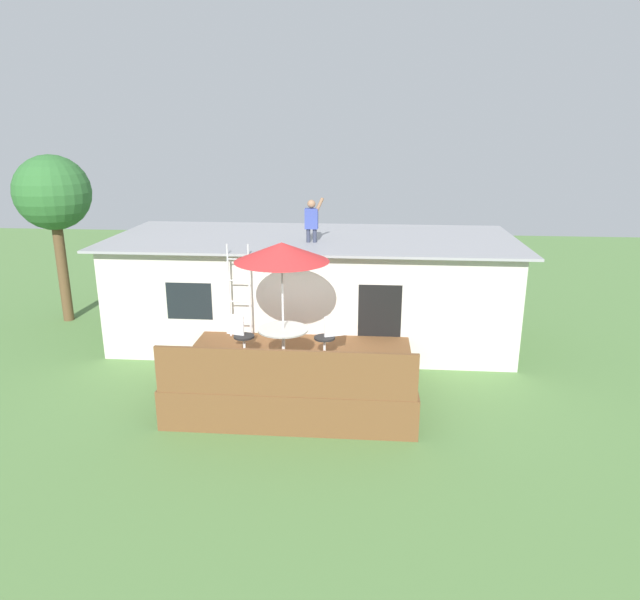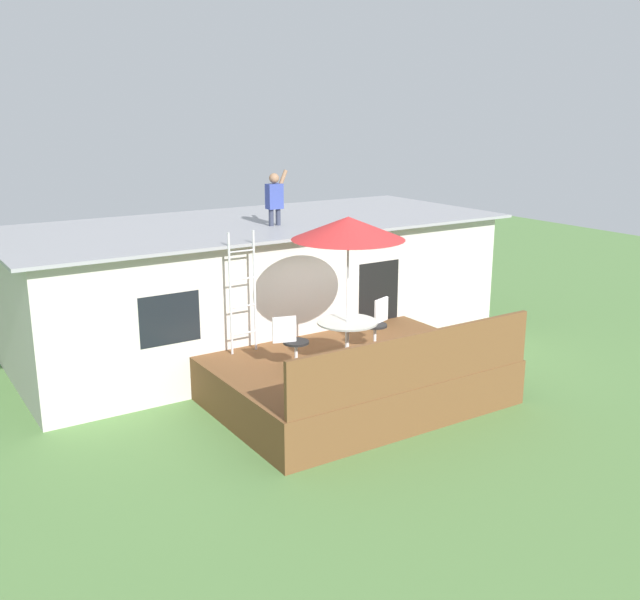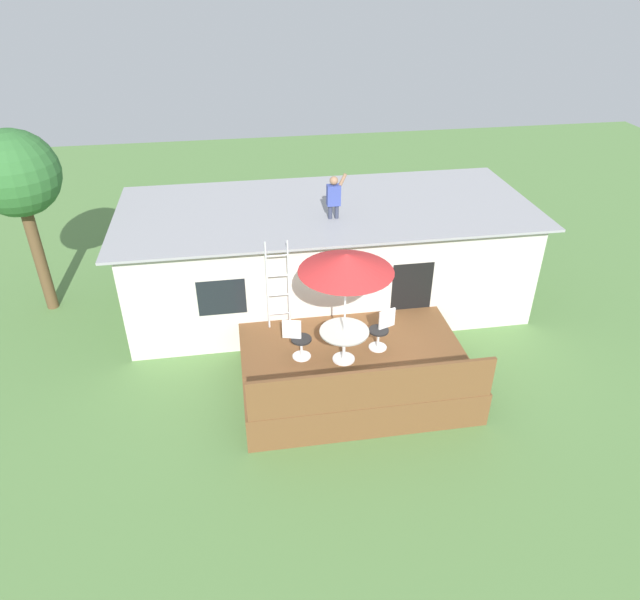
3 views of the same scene
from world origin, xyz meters
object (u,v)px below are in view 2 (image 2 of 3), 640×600
at_px(person_figure, 275,195).
at_px(patio_chair_right, 377,325).
at_px(patio_umbrella, 348,228).
at_px(patio_table, 347,330).
at_px(patio_chair_left, 292,343).
at_px(step_ladder, 243,293).

distance_m(person_figure, patio_chair_right, 3.47).
bearing_deg(patio_umbrella, patio_table, -123.69).
height_order(patio_umbrella, person_figure, person_figure).
height_order(patio_chair_left, patio_chair_right, same).
height_order(patio_table, patio_chair_left, patio_chair_left).
xyz_separation_m(patio_chair_left, patio_chair_right, (1.84, 0.07, 0.00)).
xyz_separation_m(patio_table, patio_chair_left, (-0.95, 0.26, -0.13)).
xyz_separation_m(patio_umbrella, step_ladder, (-1.23, 1.49, -1.25)).
bearing_deg(patio_chair_right, patio_chair_left, -18.01).
xyz_separation_m(patio_table, person_figure, (0.30, 3.01, 1.99)).
distance_m(patio_table, step_ladder, 2.00).
bearing_deg(patio_chair_left, patio_table, 0.00).
relative_size(step_ladder, person_figure, 1.98).
bearing_deg(patio_table, patio_chair_left, 164.58).
height_order(step_ladder, patio_chair_right, step_ladder).
height_order(patio_umbrella, patio_chair_left, patio_umbrella).
distance_m(patio_chair_left, patio_chair_right, 1.84).
bearing_deg(patio_chair_right, person_figure, -97.62).
bearing_deg(patio_chair_left, patio_umbrella, 0.00).
xyz_separation_m(patio_umbrella, patio_chair_left, (-0.95, 0.26, -1.89)).
height_order(patio_umbrella, step_ladder, patio_umbrella).
relative_size(patio_table, patio_umbrella, 0.41).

